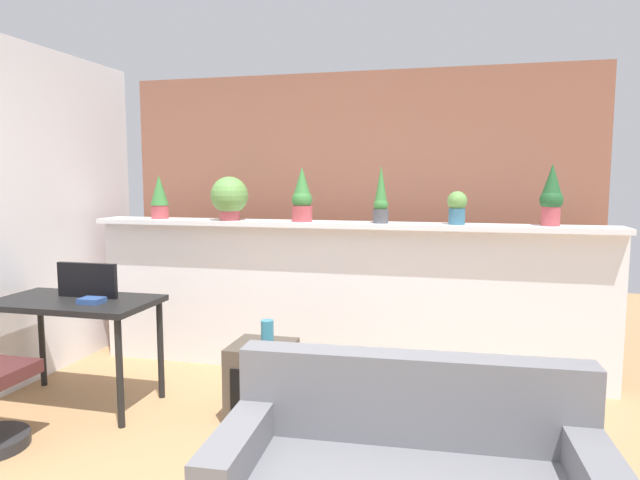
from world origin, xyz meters
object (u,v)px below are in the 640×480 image
object	(u,v)px
side_cube_shelf	(262,381)
potted_plant_3	(381,198)
potted_plant_1	(229,197)
vase_on_shelf	(267,333)
potted_plant_2	(302,197)
potted_plant_4	(457,207)
potted_plant_5	(552,195)
potted_plant_0	(159,196)
tv_monitor	(87,280)
book_on_desk	(92,301)
desk	(75,311)

from	to	relation	value
side_cube_shelf	potted_plant_3	bearing A→B (deg)	54.15
potted_plant_1	side_cube_shelf	distance (m)	1.60
potted_plant_1	vase_on_shelf	bearing A→B (deg)	-55.32
potted_plant_2	potted_plant_3	size ratio (longest dim) A/B	0.97
potted_plant_4	potted_plant_5	size ratio (longest dim) A/B	0.55
potted_plant_5	potted_plant_0	bearing A→B (deg)	-179.45
potted_plant_0	side_cube_shelf	world-z (taller)	potted_plant_0
potted_plant_1	tv_monitor	bearing A→B (deg)	-126.41
potted_plant_0	potted_plant_3	distance (m)	1.89
side_cube_shelf	potted_plant_5	bearing A→B (deg)	27.04
potted_plant_0	potted_plant_5	world-z (taller)	potted_plant_5
potted_plant_2	tv_monitor	xyz separation A→B (m)	(-1.30, -0.92, -0.56)
tv_monitor	potted_plant_0	bearing A→B (deg)	87.92
potted_plant_0	book_on_desk	size ratio (longest dim) A/B	2.44
potted_plant_4	side_cube_shelf	world-z (taller)	potted_plant_4
potted_plant_0	potted_plant_1	size ratio (longest dim) A/B	1.04
potted_plant_4	book_on_desk	size ratio (longest dim) A/B	1.64
potted_plant_4	tv_monitor	world-z (taller)	potted_plant_4
desk	tv_monitor	xyz separation A→B (m)	(0.05, 0.08, 0.21)
potted_plant_1	desk	size ratio (longest dim) A/B	0.33
potted_plant_3	tv_monitor	xyz separation A→B (m)	(-1.93, -0.92, -0.55)
potted_plant_1	desk	distance (m)	1.46
potted_plant_0	potted_plant_2	bearing A→B (deg)	-1.09
desk	side_cube_shelf	size ratio (longest dim) A/B	2.20
side_cube_shelf	book_on_desk	xyz separation A→B (m)	(-1.13, -0.17, 0.52)
potted_plant_4	potted_plant_0	bearing A→B (deg)	179.70
potted_plant_2	potted_plant_3	distance (m)	0.63
potted_plant_1	book_on_desk	bearing A→B (deg)	-116.64
potted_plant_3	tv_monitor	bearing A→B (deg)	-154.47
tv_monitor	side_cube_shelf	world-z (taller)	tv_monitor
tv_monitor	side_cube_shelf	xyz separation A→B (m)	(1.27, 0.02, -0.62)
tv_monitor	desk	bearing A→B (deg)	-121.59
potted_plant_0	book_on_desk	distance (m)	1.29
potted_plant_4	potted_plant_3	bearing A→B (deg)	-178.54
potted_plant_4	side_cube_shelf	distance (m)	1.89
potted_plant_0	desk	size ratio (longest dim) A/B	0.34
potted_plant_1	potted_plant_2	bearing A→B (deg)	-0.19
potted_plant_3	potted_plant_5	bearing A→B (deg)	2.68
potted_plant_4	book_on_desk	world-z (taller)	potted_plant_4
potted_plant_0	side_cube_shelf	size ratio (longest dim) A/B	0.74
potted_plant_2	potted_plant_3	world-z (taller)	potted_plant_3
desk	vase_on_shelf	xyz separation A→B (m)	(1.37, 0.08, -0.08)
side_cube_shelf	book_on_desk	size ratio (longest dim) A/B	3.29
potted_plant_5	side_cube_shelf	xyz separation A→B (m)	(-1.88, -0.96, -1.21)
potted_plant_5	desk	bearing A→B (deg)	-161.73
potted_plant_1	vase_on_shelf	distance (m)	1.40
potted_plant_2	book_on_desk	bearing A→B (deg)	-137.11
potted_plant_0	side_cube_shelf	xyz separation A→B (m)	(1.24, -0.93, -1.17)
potted_plant_3	tv_monitor	world-z (taller)	potted_plant_3
desk	tv_monitor	bearing A→B (deg)	58.41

